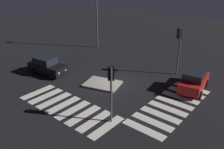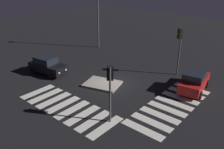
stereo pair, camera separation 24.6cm
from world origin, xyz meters
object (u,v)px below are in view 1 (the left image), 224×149
traffic_island (102,84)px  car_black (47,66)px  traffic_light_east (111,81)px  car_red (194,81)px  street_lamp (97,4)px  traffic_light_north (179,41)px

traffic_island → car_black: size_ratio=0.88×
traffic_light_east → car_red: bearing=-56.5°
car_black → street_lamp: (-2.32, 10.14, 5.06)m
traffic_light_north → car_red: bearing=82.4°
car_red → traffic_light_north: bearing=43.3°
car_black → street_lamp: size_ratio=0.48×
traffic_light_north → traffic_light_east: 10.58m
traffic_island → car_red: (6.98, 4.43, 0.82)m
car_black → car_red: (13.10, 6.10, 0.03)m
car_red → street_lamp: size_ratio=0.50×
car_red → traffic_light_north: traffic_light_north is taller
traffic_island → car_red: 8.31m
car_black → traffic_island: bearing=7.7°
traffic_light_east → traffic_island: bearing=9.0°
traffic_light_east → street_lamp: 18.03m
car_black → car_red: 14.45m
car_black → traffic_light_north: size_ratio=0.89×
car_red → traffic_light_east: traffic_light_east is taller
traffic_island → car_black: (-6.12, -1.67, 0.79)m
car_red → street_lamp: street_lamp is taller
traffic_light_north → traffic_light_east: traffic_light_north is taller
traffic_island → street_lamp: size_ratio=0.42×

